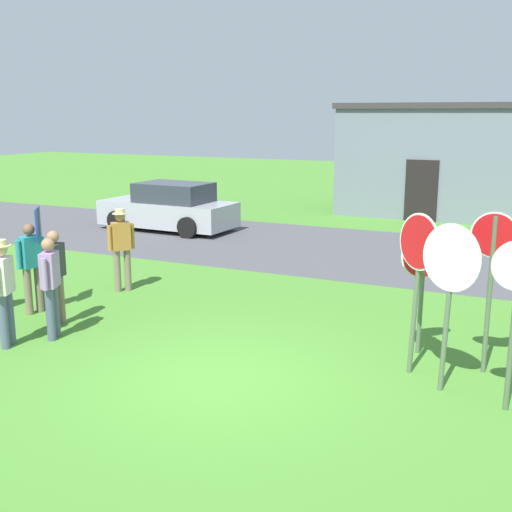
{
  "coord_description": "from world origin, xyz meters",
  "views": [
    {
      "loc": [
        4.07,
        -7.37,
        3.66
      ],
      "look_at": [
        -0.35,
        2.11,
        1.3
      ],
      "focal_mm": 44.74,
      "sensor_mm": 36.0,
      "label": 1
    }
  ],
  "objects": [
    {
      "name": "ground_plane",
      "position": [
        0.0,
        0.0,
        0.0
      ],
      "size": [
        80.0,
        80.0,
        0.0
      ],
      "primitive_type": "plane",
      "color": "#47842D"
    },
    {
      "name": "street_asphalt",
      "position": [
        0.0,
        9.01,
        0.0
      ],
      "size": [
        60.0,
        6.4,
        0.01
      ],
      "primitive_type": "cube",
      "color": "#4C4C51",
      "rests_on": "ground"
    },
    {
      "name": "building_background",
      "position": [
        0.02,
        16.68,
        2.0
      ],
      "size": [
        6.48,
        4.18,
        3.99
      ],
      "color": "slate",
      "rests_on": "ground"
    },
    {
      "name": "parked_car_on_street",
      "position": [
        -6.9,
        9.65,
        0.69
      ],
      "size": [
        4.37,
        2.15,
        1.51
      ],
      "color": "#A5A8AD",
      "rests_on": "ground"
    },
    {
      "name": "stop_sign_nearest",
      "position": [
        2.47,
        1.4,
        1.59
      ],
      "size": [
        0.66,
        0.54,
        2.32
      ],
      "color": "#51664C",
      "rests_on": "ground"
    },
    {
      "name": "stop_sign_low_front",
      "position": [
        2.97,
        0.98,
        1.57
      ],
      "size": [
        0.81,
        0.47,
        2.28
      ],
      "color": "#51664C",
      "rests_on": "ground"
    },
    {
      "name": "stop_sign_center_cluster",
      "position": [
        3.41,
        1.82,
        1.56
      ],
      "size": [
        0.64,
        0.07,
        2.34
      ],
      "color": "#51664C",
      "rests_on": "ground"
    },
    {
      "name": "stop_sign_leaning_right",
      "position": [
        2.41,
        2.18,
        1.3
      ],
      "size": [
        0.6,
        0.43,
        1.92
      ],
      "color": "#51664C",
      "rests_on": "ground"
    },
    {
      "name": "person_with_sunhat",
      "position": [
        -3.91,
        3.15,
        0.98
      ],
      "size": [
        0.39,
        0.47,
        1.74
      ],
      "color": "#7A6B56",
      "rests_on": "ground"
    },
    {
      "name": "person_near_signs",
      "position": [
        -4.49,
        1.21,
        0.95
      ],
      "size": [
        0.3,
        0.55,
        1.69
      ],
      "color": "#7A6B56",
      "rests_on": "ground"
    },
    {
      "name": "person_in_teal",
      "position": [
        -3.21,
        0.3,
        0.95
      ],
      "size": [
        0.34,
        0.53,
        1.69
      ],
      "color": "#4C5670",
      "rests_on": "ground"
    },
    {
      "name": "person_in_blue",
      "position": [
        -3.61,
        -0.29,
        0.98
      ],
      "size": [
        0.34,
        0.54,
        1.74
      ],
      "color": "#4C5670",
      "rests_on": "ground"
    },
    {
      "name": "person_on_left",
      "position": [
        -3.6,
        0.85,
        0.95
      ],
      "size": [
        0.29,
        0.56,
        1.69
      ],
      "color": "#7A6B56",
      "rests_on": "ground"
    },
    {
      "name": "info_panel_leftmost",
      "position": [
        -4.45,
        1.41,
        1.35
      ],
      "size": [
        0.38,
        0.5,
        1.95
      ],
      "color": "#4C4C51",
      "rests_on": "ground"
    }
  ]
}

